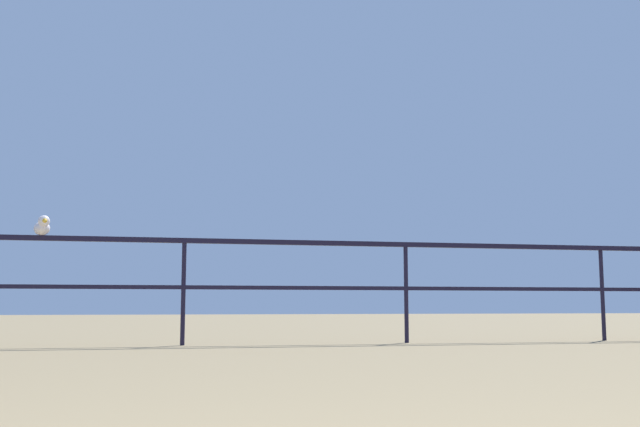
% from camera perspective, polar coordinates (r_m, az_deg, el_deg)
% --- Properties ---
extents(pier_railing, '(18.50, 0.05, 1.05)m').
position_cam_1_polar(pier_railing, '(7.49, -10.38, -3.91)').
color(pier_railing, black).
rests_on(pier_railing, ground_plane).
extents(seagull_on_rail, '(0.21, 0.38, 0.18)m').
position_cam_1_polar(seagull_on_rail, '(7.57, -20.50, -0.95)').
color(seagull_on_rail, white).
rests_on(seagull_on_rail, pier_railing).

